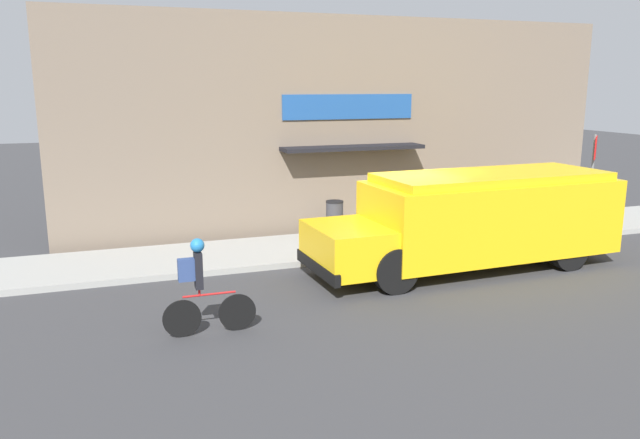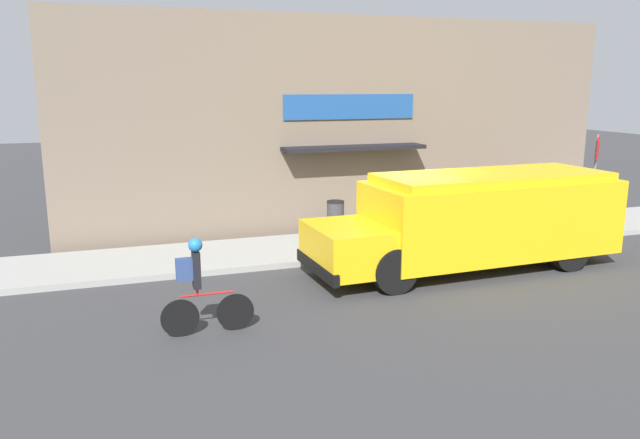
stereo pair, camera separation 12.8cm
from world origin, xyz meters
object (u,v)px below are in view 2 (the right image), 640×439
Objects in this scene: school_bus at (476,218)px; cyclist at (199,286)px; stop_sign_post at (596,166)px; trash_bin at (335,219)px.

school_bus reaches higher than cyclist.
stop_sign_post is at bearing 18.60° from school_bus.
stop_sign_post reaches higher than cyclist.
school_bus is 7.44× the size of trash_bin.
school_bus is at bearing -56.99° from trash_bin.
school_bus is 6.52m from cyclist.
trash_bin is at bearing 50.81° from cyclist.
trash_bin is (-6.87, 1.40, -1.23)m from stop_sign_post.
school_bus is 5.17m from stop_sign_post.
trash_bin is at bearing 168.51° from stop_sign_post.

